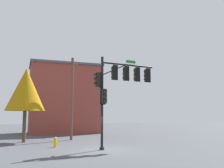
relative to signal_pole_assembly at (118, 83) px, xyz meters
The scene contains 6 objects.
ground_plane 5.38m from the signal_pole_assembly, behind, with size 120.00×120.00×0.00m, color #44464C.
signal_pole_assembly is the anchor object (origin of this frame).
utility_pole 8.55m from the signal_pole_assembly, 104.73° to the left, with size 1.49×1.20×8.85m.
fire_hydrant 7.09m from the signal_pole_assembly, 149.43° to the left, with size 0.33×0.24×0.83m.
tree_near 10.19m from the signal_pole_assembly, 132.66° to the left, with size 3.80×3.80×7.25m.
brick_building 19.16m from the signal_pole_assembly, 93.75° to the left, with size 10.27×6.77×10.06m.
Camera 1 is at (-5.83, -18.56, 2.59)m, focal length 40.44 mm.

